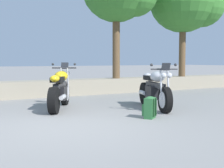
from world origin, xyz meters
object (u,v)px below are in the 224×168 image
object	(u,v)px
motorcycle_silver_centre	(155,90)
leafy_tree_mid_right	(187,0)
rider_backpack	(150,107)
motorcycle_yellow_near_left	(60,90)

from	to	relation	value
motorcycle_silver_centre	leafy_tree_mid_right	xyz separation A→B (m)	(4.33, 3.62, 3.30)
motorcycle_silver_centre	leafy_tree_mid_right	bearing A→B (deg)	39.91
rider_backpack	leafy_tree_mid_right	distance (m)	7.83
motorcycle_yellow_near_left	leafy_tree_mid_right	xyz separation A→B (m)	(6.48, 2.51, 3.30)
motorcycle_yellow_near_left	rider_backpack	bearing A→B (deg)	-59.40
motorcycle_yellow_near_left	rider_backpack	size ratio (longest dim) A/B	3.97
motorcycle_silver_centre	leafy_tree_mid_right	world-z (taller)	leafy_tree_mid_right
motorcycle_silver_centre	leafy_tree_mid_right	size ratio (longest dim) A/B	0.42
motorcycle_yellow_near_left	rider_backpack	world-z (taller)	motorcycle_yellow_near_left
motorcycle_silver_centre	rider_backpack	size ratio (longest dim) A/B	4.30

